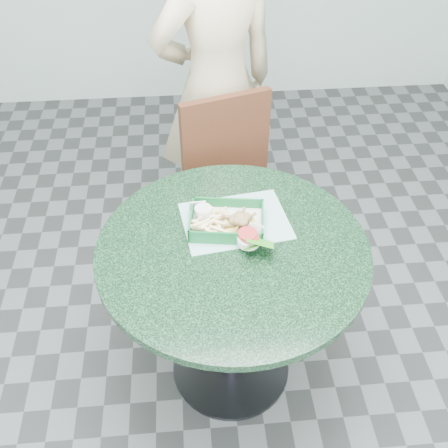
{
  "coord_description": "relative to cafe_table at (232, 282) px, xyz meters",
  "views": [
    {
      "loc": [
        -0.14,
        -1.29,
        2.07
      ],
      "look_at": [
        -0.02,
        0.1,
        0.79
      ],
      "focal_mm": 42.0,
      "sensor_mm": 36.0,
      "label": 1
    }
  ],
  "objects": [
    {
      "name": "placemat",
      "position": [
        0.02,
        0.13,
        0.17
      ],
      "size": [
        0.42,
        0.34,
        0.0
      ],
      "primitive_type": "cube",
      "rotation": [
        0.0,
        0.0,
        0.15
      ],
      "color": "#86BFBB",
      "rests_on": "cafe_table"
    },
    {
      "name": "sauce_ramekin",
      "position": [
        -0.1,
        0.13,
        0.22
      ],
      "size": [
        0.06,
        0.06,
        0.03
      ],
      "rotation": [
        0.0,
        0.0,
        -0.1
      ],
      "color": "white",
      "rests_on": "food_basket"
    },
    {
      "name": "fries_pile",
      "position": [
        -0.08,
        0.09,
        0.21
      ],
      "size": [
        0.16,
        0.16,
        0.05
      ],
      "primitive_type": null,
      "rotation": [
        0.0,
        0.0,
        0.38
      ],
      "color": "#FFE2A2",
      "rests_on": "food_basket"
    },
    {
      "name": "diner_person",
      "position": [
        0.02,
        0.96,
        0.42
      ],
      "size": [
        0.85,
        0.71,
        2.0
      ],
      "primitive_type": "imported",
      "rotation": [
        0.0,
        0.0,
        3.5
      ],
      "color": "tan",
      "rests_on": "floor"
    },
    {
      "name": "dining_chair",
      "position": [
        0.04,
        0.66,
        -0.05
      ],
      "size": [
        0.43,
        0.43,
        0.93
      ],
      "rotation": [
        0.0,
        0.0,
        0.29
      ],
      "color": "#472D14",
      "rests_on": "floor"
    },
    {
      "name": "garnish_cup",
      "position": [
        0.08,
        -0.0,
        0.21
      ],
      "size": [
        0.12,
        0.11,
        0.05
      ],
      "rotation": [
        0.0,
        0.0,
        -0.1
      ],
      "color": "white",
      "rests_on": "food_basket"
    },
    {
      "name": "cafe_table",
      "position": [
        0.0,
        0.0,
        0.0
      ],
      "size": [
        0.97,
        0.97,
        0.75
      ],
      "color": "#2E2D34",
      "rests_on": "floor"
    },
    {
      "name": "food_basket",
      "position": [
        -0.01,
        0.1,
        0.19
      ],
      "size": [
        0.26,
        0.19,
        0.05
      ],
      "rotation": [
        0.0,
        0.0,
        -0.14
      ],
      "color": "#11602B",
      "rests_on": "placemat"
    },
    {
      "name": "crab_sandwich",
      "position": [
        0.04,
        0.08,
        0.22
      ],
      "size": [
        0.12,
        0.12,
        0.07
      ],
      "rotation": [
        0.0,
        0.0,
        -0.39
      ],
      "color": "gold",
      "rests_on": "food_basket"
    },
    {
      "name": "floor",
      "position": [
        0.0,
        0.0,
        -0.58
      ],
      "size": [
        4.0,
        5.0,
        0.02
      ],
      "primitive_type": "cube",
      "color": "#303335",
      "rests_on": "ground"
    }
  ]
}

